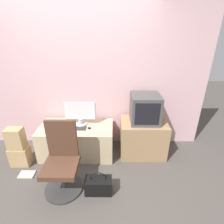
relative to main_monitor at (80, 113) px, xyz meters
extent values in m
plane|color=#4C4742|center=(-0.02, -1.01, -0.74)|extent=(12.00, 12.00, 0.00)
cube|color=beige|center=(-0.02, 0.32, 0.56)|extent=(4.40, 0.05, 2.60)
cube|color=#CCB289|center=(-0.07, -0.08, -0.47)|extent=(1.24, 0.63, 0.54)
cube|color=#A37F56|center=(1.08, -0.06, -0.43)|extent=(0.77, 0.55, 0.63)
cylinder|color=#B2B2B7|center=(0.00, 0.00, -0.20)|extent=(0.23, 0.23, 0.02)
cylinder|color=#B2B2B7|center=(0.00, 0.00, -0.14)|extent=(0.08, 0.08, 0.08)
cube|color=#B2B2B7|center=(0.00, 0.00, 0.05)|extent=(0.54, 0.01, 0.32)
cube|color=silver|center=(0.00, 0.00, 0.05)|extent=(0.51, 0.02, 0.30)
cube|color=#2D2D2D|center=(-0.04, -0.15, -0.20)|extent=(0.29, 0.14, 0.01)
ellipsoid|color=black|center=(0.17, -0.16, -0.19)|extent=(0.05, 0.04, 0.03)
cube|color=#474747|center=(1.08, -0.04, 0.11)|extent=(0.46, 0.45, 0.46)
cube|color=black|center=(1.08, -0.26, 0.11)|extent=(0.38, 0.01, 0.36)
cylinder|color=#333333|center=(-0.12, -0.89, -0.73)|extent=(0.52, 0.52, 0.03)
cylinder|color=#4C4C51|center=(-0.12, -0.89, -0.55)|extent=(0.05, 0.05, 0.33)
cube|color=#513323|center=(-0.12, -0.89, -0.35)|extent=(0.45, 0.45, 0.07)
cube|color=#513323|center=(-0.12, -0.70, -0.04)|extent=(0.40, 0.05, 0.55)
cube|color=tan|center=(-0.95, -0.40, -0.58)|extent=(0.30, 0.19, 0.32)
cube|color=tan|center=(-0.95, -0.40, -0.25)|extent=(0.25, 0.18, 0.35)
cube|color=black|center=(0.37, -0.94, -0.63)|extent=(0.36, 0.19, 0.23)
torus|color=black|center=(0.37, -0.94, -0.50)|extent=(0.21, 0.01, 0.21)
cube|color=beige|center=(-0.76, -0.65, -0.73)|extent=(0.23, 0.15, 0.02)
camera|label=1|loc=(0.57, -2.65, 1.26)|focal=28.00mm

